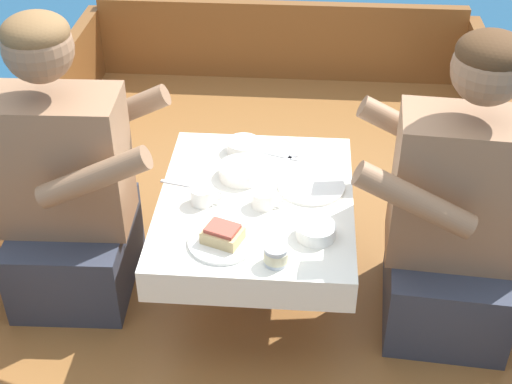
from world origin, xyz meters
name	(u,v)px	position (x,y,z in m)	size (l,w,h in m)	color
ground_plane	(257,355)	(0.00, 0.00, 0.00)	(60.00, 60.00, 0.00)	navy
boat_deck	(257,322)	(0.00, 0.00, 0.17)	(1.94, 3.25, 0.34)	brown
bow_coaming	(280,41)	(0.00, 1.60, 0.54)	(1.82, 0.06, 0.39)	brown
cockpit_table	(256,210)	(0.00, -0.03, 0.69)	(0.58, 0.73, 0.40)	#B2B2B7
person_port	(67,190)	(-0.59, -0.01, 0.72)	(0.53, 0.45, 0.95)	#333847
person_starboard	(456,218)	(0.59, -0.07, 0.72)	(0.55, 0.47, 0.96)	#333847
plate_sandwich	(223,242)	(-0.07, -0.26, 0.74)	(0.19, 0.19, 0.01)	white
plate_bread	(312,186)	(0.17, 0.03, 0.74)	(0.21, 0.21, 0.01)	white
sandwich	(223,234)	(-0.07, -0.26, 0.77)	(0.12, 0.11, 0.05)	tan
bowl_port_near	(243,146)	(-0.06, 0.22, 0.76)	(0.11, 0.11, 0.04)	white
bowl_starboard_near	(242,170)	(-0.05, 0.08, 0.76)	(0.15, 0.15, 0.04)	white
bowl_center_far	(316,230)	(0.18, -0.21, 0.76)	(0.11, 0.11, 0.04)	white
coffee_cup_port	(264,198)	(0.03, -0.07, 0.76)	(0.10, 0.07, 0.05)	white
coffee_cup_starboard	(203,195)	(-0.16, -0.07, 0.76)	(0.10, 0.07, 0.05)	white
tin_can	(276,255)	(0.08, -0.33, 0.76)	(0.07, 0.07, 0.05)	silver
utensil_knife_port	(187,185)	(-0.22, 0.01, 0.74)	(0.17, 0.05, 0.00)	silver
utensil_spoon_starboard	(286,160)	(0.08, 0.17, 0.74)	(0.11, 0.15, 0.01)	silver
utensil_spoon_center	(266,152)	(0.01, 0.22, 0.74)	(0.17, 0.07, 0.01)	silver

